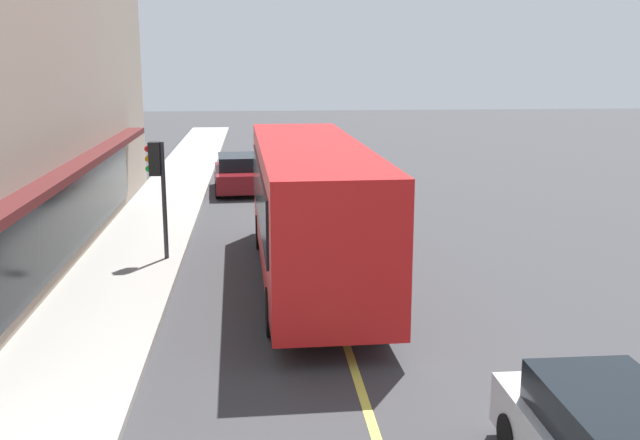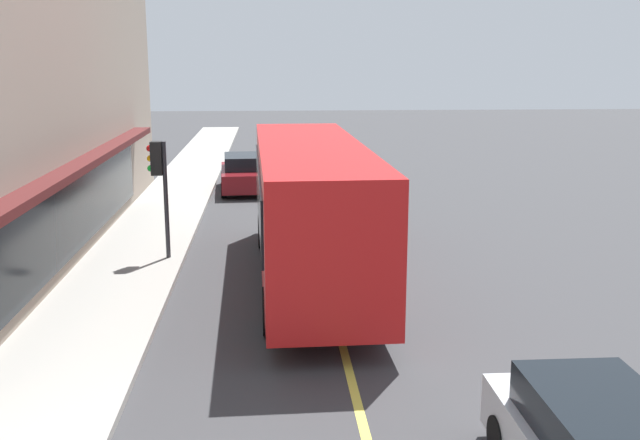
% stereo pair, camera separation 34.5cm
% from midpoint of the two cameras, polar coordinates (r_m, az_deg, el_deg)
% --- Properties ---
extents(ground, '(120.00, 120.00, 0.00)m').
position_cam_midpoint_polar(ground, '(19.53, -0.25, -4.09)').
color(ground, '#38383A').
extents(sidewalk, '(80.00, 2.79, 0.15)m').
position_cam_midpoint_polar(sidewalk, '(19.78, -15.42, -4.11)').
color(sidewalk, '#9E9B93').
rests_on(sidewalk, ground).
extents(lane_centre_stripe, '(36.00, 0.16, 0.01)m').
position_cam_midpoint_polar(lane_centre_stripe, '(19.53, -0.25, -4.08)').
color(lane_centre_stripe, '#D8D14C').
rests_on(lane_centre_stripe, ground).
extents(bus, '(11.19, 2.83, 3.50)m').
position_cam_midpoint_polar(bus, '(18.31, -1.26, 1.19)').
color(bus, red).
rests_on(bus, ground).
extents(traffic_light, '(0.30, 0.52, 3.20)m').
position_cam_midpoint_polar(traffic_light, '(20.38, -12.91, 3.59)').
color(traffic_light, '#2D2D33').
rests_on(traffic_light, sidewalk).
extents(car_maroon, '(4.40, 2.06, 1.52)m').
position_cam_midpoint_polar(car_maroon, '(31.39, -6.72, 3.54)').
color(car_maroon, maroon).
rests_on(car_maroon, ground).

